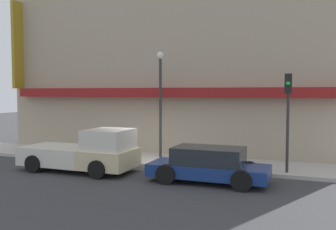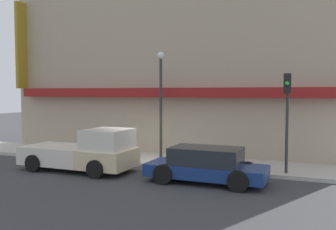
{
  "view_description": "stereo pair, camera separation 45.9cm",
  "coord_description": "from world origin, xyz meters",
  "px_view_note": "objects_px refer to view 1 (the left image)",
  "views": [
    {
      "loc": [
        7.59,
        -15.45,
        3.47
      ],
      "look_at": [
        1.12,
        1.29,
        2.36
      ],
      "focal_mm": 40.0,
      "sensor_mm": 36.0,
      "label": 1
    },
    {
      "loc": [
        8.01,
        -15.28,
        3.47
      ],
      "look_at": [
        1.12,
        1.29,
        2.36
      ],
      "focal_mm": 40.0,
      "sensor_mm": 36.0,
      "label": 2
    }
  ],
  "objects_px": {
    "parked_car": "(209,165)",
    "pickup_truck": "(86,153)",
    "street_lamp": "(160,91)",
    "traffic_light": "(288,105)",
    "fire_hydrant": "(129,154)"
  },
  "relations": [
    {
      "from": "parked_car",
      "to": "pickup_truck",
      "type": "bearing_deg",
      "value": 179.89
    },
    {
      "from": "pickup_truck",
      "to": "street_lamp",
      "type": "relative_size",
      "value": 0.96
    },
    {
      "from": "pickup_truck",
      "to": "parked_car",
      "type": "relative_size",
      "value": 1.12
    },
    {
      "from": "traffic_light",
      "to": "parked_car",
      "type": "bearing_deg",
      "value": -142.57
    },
    {
      "from": "pickup_truck",
      "to": "parked_car",
      "type": "bearing_deg",
      "value": 1.11
    },
    {
      "from": "pickup_truck",
      "to": "street_lamp",
      "type": "xyz_separation_m",
      "value": [
        2.06,
        3.59,
        2.67
      ]
    },
    {
      "from": "traffic_light",
      "to": "pickup_truck",
      "type": "bearing_deg",
      "value": -165.76
    },
    {
      "from": "pickup_truck",
      "to": "parked_car",
      "type": "distance_m",
      "value": 5.53
    },
    {
      "from": "street_lamp",
      "to": "parked_car",
      "type": "bearing_deg",
      "value": -46.02
    },
    {
      "from": "parked_car",
      "to": "fire_hydrant",
      "type": "height_order",
      "value": "parked_car"
    },
    {
      "from": "pickup_truck",
      "to": "fire_hydrant",
      "type": "bearing_deg",
      "value": 64.05
    },
    {
      "from": "fire_hydrant",
      "to": "traffic_light",
      "type": "height_order",
      "value": "traffic_light"
    },
    {
      "from": "pickup_truck",
      "to": "fire_hydrant",
      "type": "distance_m",
      "value": 2.36
    },
    {
      "from": "street_lamp",
      "to": "traffic_light",
      "type": "xyz_separation_m",
      "value": [
        6.21,
        -1.49,
        -0.57
      ]
    },
    {
      "from": "parked_car",
      "to": "traffic_light",
      "type": "relative_size",
      "value": 1.13
    }
  ]
}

